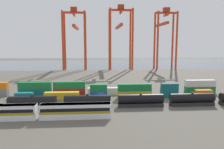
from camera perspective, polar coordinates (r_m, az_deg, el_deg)
ground_plane at (r=116.11m, az=-3.42°, el=-1.79°), size 420.00×420.00×0.00m
harbour_water at (r=222.03m, az=-3.83°, el=2.77°), size 400.00×110.00×0.01m
passenger_train at (r=60.67m, az=-18.70°, el=-9.01°), size 37.89×3.14×3.90m
freight_tank_row at (r=69.39m, az=7.49°, el=-6.67°), size 80.42×2.82×4.28m
shipping_container_0 at (r=83.01m, az=-21.94°, el=-5.29°), size 6.04×2.44×2.60m
shipping_container_1 at (r=80.01m, az=-12.96°, el=-5.39°), size 12.10×2.44×2.60m
shipping_container_2 at (r=79.08m, az=-3.53°, el=-5.36°), size 6.04×2.44×2.60m
shipping_container_3 at (r=78.53m, az=-3.55°, el=-3.51°), size 6.04×2.44×2.60m
shipping_container_4 at (r=80.28m, az=5.86°, el=-5.19°), size 12.10×2.44×2.60m
shipping_container_5 at (r=79.74m, az=5.88°, el=-3.36°), size 12.10×2.44×2.60m
shipping_container_6 at (r=83.54m, az=14.74°, el=-4.89°), size 6.04×2.44×2.60m
shipping_container_7 at (r=83.02m, az=14.80°, el=-3.14°), size 6.04×2.44×2.60m
shipping_container_8 at (r=88.61m, az=22.77°, el=-4.53°), size 6.04×2.44×2.60m
shipping_container_9 at (r=92.96m, az=-27.22°, el=-4.23°), size 6.04×2.44×2.60m
shipping_container_11 at (r=88.69m, az=-19.43°, el=-4.35°), size 12.10×2.44×2.60m
shipping_container_12 at (r=88.20m, az=-19.51°, el=-2.70°), size 12.10×2.44×2.60m
shipping_container_13 at (r=86.19m, az=-11.03°, el=-4.39°), size 12.10×2.44×2.60m
shipping_container_14 at (r=85.69m, az=-11.07°, el=-2.69°), size 12.10×2.44×2.60m
shipping_container_15 at (r=85.62m, az=-2.32°, el=-4.34°), size 12.10×2.44×2.60m
shipping_container_16 at (r=87.01m, az=6.30°, el=-4.18°), size 12.10×2.44×2.60m
shipping_container_17 at (r=90.28m, az=14.47°, el=-3.95°), size 6.04×2.44×2.60m
shipping_container_18 at (r=95.23m, az=21.93°, el=-3.66°), size 12.10×2.44×2.60m
shipping_container_19 at (r=94.78m, az=22.01°, el=-2.12°), size 12.10×2.44×2.60m
gantry_crane_west at (r=177.62m, az=-9.70°, el=10.77°), size 18.08×40.50×47.70m
gantry_crane_central at (r=178.09m, az=2.16°, el=11.24°), size 18.72×41.82×49.97m
gantry_crane_east at (r=184.60m, az=13.59°, el=10.68°), size 16.73×34.07×48.22m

